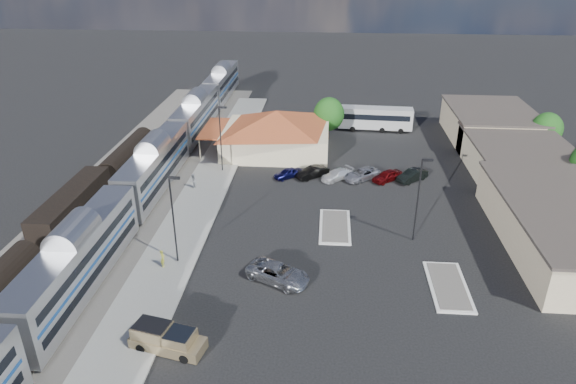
# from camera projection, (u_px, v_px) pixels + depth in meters

# --- Properties ---
(ground) EXTENTS (280.00, 280.00, 0.00)m
(ground) POSITION_uv_depth(u_px,v_px,m) (297.00, 235.00, 53.69)
(ground) COLOR black
(ground) RESTS_ON ground
(railbed) EXTENTS (16.00, 100.00, 0.12)m
(railbed) POSITION_uv_depth(u_px,v_px,m) (129.00, 194.00, 62.35)
(railbed) COLOR #4C4944
(railbed) RESTS_ON ground
(platform) EXTENTS (5.50, 92.00, 0.18)m
(platform) POSITION_uv_depth(u_px,v_px,m) (198.00, 204.00, 59.90)
(platform) COLOR gray
(platform) RESTS_ON ground
(passenger_train) EXTENTS (3.00, 104.00, 5.55)m
(passenger_train) POSITION_uv_depth(u_px,v_px,m) (155.00, 168.00, 62.68)
(passenger_train) COLOR silver
(passenger_train) RESTS_ON ground
(freight_cars) EXTENTS (2.80, 46.00, 4.00)m
(freight_cars) POSITION_uv_depth(u_px,v_px,m) (73.00, 209.00, 54.80)
(freight_cars) COLOR black
(freight_cars) RESTS_ON ground
(station_depot) EXTENTS (18.35, 12.24, 6.20)m
(station_depot) POSITION_uv_depth(u_px,v_px,m) (276.00, 131.00, 74.23)
(station_depot) COLOR #C5B890
(station_depot) RESTS_ON ground
(buildings_east) EXTENTS (14.40, 51.40, 4.80)m
(buildings_east) POSITION_uv_depth(u_px,v_px,m) (529.00, 170.00, 63.54)
(buildings_east) COLOR #C6B28C
(buildings_east) RESTS_ON ground
(traffic_island_south) EXTENTS (3.30, 7.50, 0.21)m
(traffic_island_south) POSITION_uv_depth(u_px,v_px,m) (335.00, 226.00, 55.16)
(traffic_island_south) COLOR silver
(traffic_island_south) RESTS_ON ground
(traffic_island_north) EXTENTS (3.30, 7.50, 0.21)m
(traffic_island_north) POSITION_uv_depth(u_px,v_px,m) (448.00, 286.00, 45.46)
(traffic_island_north) COLOR silver
(traffic_island_north) RESTS_ON ground
(lamp_plat_s) EXTENTS (1.08, 0.25, 9.00)m
(lamp_plat_s) POSITION_uv_depth(u_px,v_px,m) (174.00, 213.00, 46.77)
(lamp_plat_s) COLOR black
(lamp_plat_s) RESTS_ON ground
(lamp_plat_n) EXTENTS (1.08, 0.25, 9.00)m
(lamp_plat_n) POSITION_uv_depth(u_px,v_px,m) (221.00, 134.00, 66.54)
(lamp_plat_n) COLOR black
(lamp_plat_n) RESTS_ON ground
(lamp_lot) EXTENTS (1.08, 0.25, 9.00)m
(lamp_lot) POSITION_uv_depth(u_px,v_px,m) (419.00, 193.00, 50.52)
(lamp_lot) COLOR black
(lamp_lot) RESTS_ON ground
(tree_east_c) EXTENTS (4.41, 4.41, 6.21)m
(tree_east_c) POSITION_uv_depth(u_px,v_px,m) (547.00, 129.00, 73.00)
(tree_east_c) COLOR #382314
(tree_east_c) RESTS_ON ground
(tree_depot) EXTENTS (4.71, 4.71, 6.63)m
(tree_depot) POSITION_uv_depth(u_px,v_px,m) (329.00, 114.00, 78.69)
(tree_depot) COLOR #382314
(tree_depot) RESTS_ON ground
(pickup_truck) EXTENTS (5.91, 3.22, 1.93)m
(pickup_truck) POSITION_uv_depth(u_px,v_px,m) (168.00, 339.00, 38.14)
(pickup_truck) COLOR tan
(pickup_truck) RESTS_ON ground
(suv) EXTENTS (6.51, 5.07, 1.64)m
(suv) POSITION_uv_depth(u_px,v_px,m) (278.00, 273.00, 46.00)
(suv) COLOR #9EA0A6
(suv) RESTS_ON ground
(coach_bus) EXTENTS (11.97, 3.21, 3.80)m
(coach_bus) POSITION_uv_depth(u_px,v_px,m) (375.00, 117.00, 83.30)
(coach_bus) COLOR silver
(coach_bus) RESTS_ON ground
(person_a) EXTENTS (0.50, 0.68, 1.73)m
(person_a) POSITION_uv_depth(u_px,v_px,m) (163.00, 258.00, 47.78)
(person_a) COLOR #DFDD45
(person_a) RESTS_ON platform
(person_b) EXTENTS (0.84, 1.00, 1.84)m
(person_b) POSITION_uv_depth(u_px,v_px,m) (193.00, 181.00, 63.33)
(person_b) COLOR silver
(person_b) RESTS_ON platform
(parked_car_a) EXTENTS (3.95, 3.43, 1.28)m
(parked_car_a) POSITION_uv_depth(u_px,v_px,m) (288.00, 173.00, 66.68)
(parked_car_a) COLOR #0C0D3F
(parked_car_a) RESTS_ON ground
(parked_car_b) EXTENTS (4.53, 3.88, 1.47)m
(parked_car_b) POSITION_uv_depth(u_px,v_px,m) (312.00, 172.00, 66.68)
(parked_car_b) COLOR black
(parked_car_b) RESTS_ON ground
(parked_car_c) EXTENTS (4.71, 4.37, 1.33)m
(parked_car_c) POSITION_uv_depth(u_px,v_px,m) (337.00, 175.00, 66.21)
(parked_car_c) COLOR white
(parked_car_c) RESTS_ON ground
(parked_car_d) EXTENTS (5.42, 5.04, 1.41)m
(parked_car_d) POSITION_uv_depth(u_px,v_px,m) (362.00, 174.00, 66.24)
(parked_car_d) COLOR #9D9EA5
(parked_car_d) RESTS_ON ground
(parked_car_e) EXTENTS (4.36, 3.98, 1.44)m
(parked_car_e) POSITION_uv_depth(u_px,v_px,m) (387.00, 176.00, 65.73)
(parked_car_e) COLOR maroon
(parked_car_e) RESTS_ON ground
(parked_car_f) EXTENTS (4.45, 4.17, 1.49)m
(parked_car_f) POSITION_uv_depth(u_px,v_px,m) (412.00, 176.00, 65.76)
(parked_car_f) COLOR black
(parked_car_f) RESTS_ON ground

